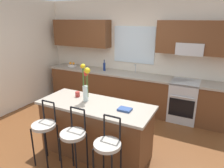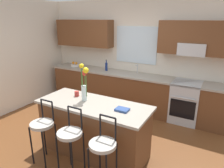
{
  "view_description": "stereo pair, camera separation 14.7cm",
  "coord_description": "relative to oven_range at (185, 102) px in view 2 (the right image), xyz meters",
  "views": [
    {
      "loc": [
        1.87,
        -2.9,
        2.25
      ],
      "look_at": [
        0.11,
        0.55,
        1.0
      ],
      "focal_mm": 32.99,
      "sensor_mm": 36.0,
      "label": 1
    },
    {
      "loc": [
        2.0,
        -2.83,
        2.25
      ],
      "look_at": [
        0.11,
        0.55,
        1.0
      ],
      "focal_mm": 32.99,
      "sensor_mm": 36.0,
      "label": 2
    }
  ],
  "objects": [
    {
      "name": "bar_stool_near",
      "position": [
        -1.68,
        -2.56,
        0.18
      ],
      "size": [
        0.36,
        0.36,
        1.04
      ],
      "color": "black",
      "rests_on": "ground"
    },
    {
      "name": "fruit_bowl_oranges",
      "position": [
        -3.11,
        0.02,
        0.5
      ],
      "size": [
        0.24,
        0.24,
        0.13
      ],
      "color": "silver",
      "rests_on": "counter_run"
    },
    {
      "name": "bar_stool_middle",
      "position": [
        -1.13,
        -2.56,
        0.18
      ],
      "size": [
        0.36,
        0.36,
        1.04
      ],
      "color": "black",
      "rests_on": "ground"
    },
    {
      "name": "ground_plane",
      "position": [
        -1.36,
        -1.68,
        -0.46
      ],
      "size": [
        14.0,
        14.0,
        0.0
      ],
      "primitive_type": "plane",
      "color": "brown"
    },
    {
      "name": "bottle_olive_oil",
      "position": [
        -2.06,
        0.02,
        0.57
      ],
      "size": [
        0.06,
        0.06,
        0.29
      ],
      "color": "navy",
      "rests_on": "counter_run"
    },
    {
      "name": "bar_stool_far",
      "position": [
        -0.58,
        -2.56,
        0.18
      ],
      "size": [
        0.36,
        0.36,
        1.04
      ],
      "color": "black",
      "rests_on": "ground"
    },
    {
      "name": "counter_run",
      "position": [
        -1.36,
        0.02,
        0.01
      ],
      "size": [
        4.56,
        0.64,
        0.92
      ],
      "color": "brown",
      "rests_on": "ground"
    },
    {
      "name": "oven_range",
      "position": [
        0.0,
        0.0,
        0.0
      ],
      "size": [
        0.6,
        0.64,
        0.92
      ],
      "color": "#B7BABC",
      "rests_on": "ground"
    },
    {
      "name": "cookbook",
      "position": [
        -0.6,
        -1.97,
        0.48
      ],
      "size": [
        0.2,
        0.15,
        0.03
      ],
      "primitive_type": "cube",
      "color": "navy",
      "rests_on": "kitchen_island"
    },
    {
      "name": "mug_ceramic",
      "position": [
        -1.57,
        -1.83,
        0.51
      ],
      "size": [
        0.08,
        0.08,
        0.09
      ],
      "primitive_type": "cylinder",
      "color": "#A52D28",
      "rests_on": "kitchen_island"
    },
    {
      "name": "sink_faucet",
      "position": [
        -1.25,
        0.17,
        0.6
      ],
      "size": [
        0.02,
        0.13,
        0.23
      ],
      "color": "#B7BABC",
      "rests_on": "counter_run"
    },
    {
      "name": "back_wall_assembly",
      "position": [
        -1.33,
        0.31,
        1.05
      ],
      "size": [
        5.6,
        0.5,
        2.7
      ],
      "color": "beige",
      "rests_on": "ground"
    },
    {
      "name": "wall_left",
      "position": [
        -3.92,
        -1.38,
        0.89
      ],
      "size": [
        0.12,
        4.6,
        2.7
      ],
      "primitive_type": "cube",
      "color": "beige",
      "rests_on": "ground"
    },
    {
      "name": "kitchen_island",
      "position": [
        -1.13,
        -1.96,
        0.0
      ],
      "size": [
        1.9,
        0.77,
        0.92
      ],
      "color": "brown",
      "rests_on": "ground"
    },
    {
      "name": "flower_vase",
      "position": [
        -1.33,
        -1.92,
        0.8
      ],
      "size": [
        0.17,
        0.16,
        0.64
      ],
      "color": "silver",
      "rests_on": "kitchen_island"
    }
  ]
}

